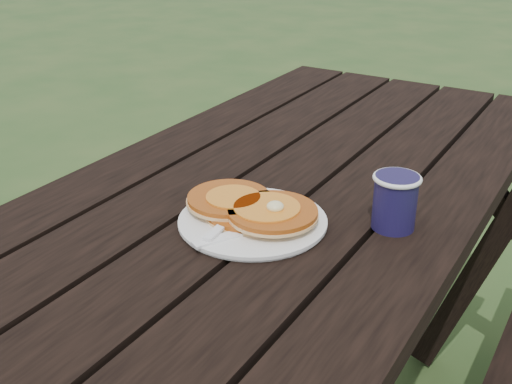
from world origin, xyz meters
The scene contains 6 objects.
picnic_table centered at (0.00, 0.00, 0.37)m, with size 1.36×1.80×0.75m.
plate centered at (0.05, -0.10, 0.76)m, with size 0.24×0.24×0.01m, color white.
pancake_stack centered at (0.04, -0.09, 0.77)m, with size 0.24×0.15×0.04m.
knife centered at (0.06, -0.15, 0.76)m, with size 0.02×0.18×0.01m, color white.
fork centered at (0.03, -0.15, 0.77)m, with size 0.03×0.16×0.01m, color white, non-canonical shape.
coffee_cup centered at (0.25, 0.01, 0.80)m, with size 0.08×0.08×0.09m.
Camera 1 is at (0.54, -0.91, 1.26)m, focal length 45.00 mm.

